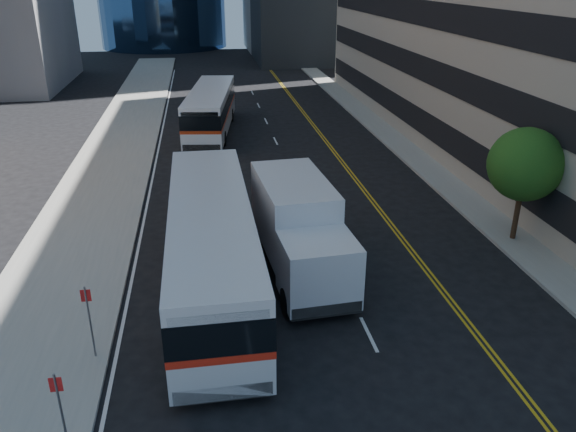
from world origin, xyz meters
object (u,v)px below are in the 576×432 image
object	(u,v)px
box_truck	(300,229)
bus_front	(212,244)
bus_rear	(211,109)
street_tree	(525,165)

from	to	relation	value
box_truck	bus_front	bearing A→B (deg)	-171.68
bus_front	box_truck	size ratio (longest dim) A/B	1.75
bus_front	bus_rear	xyz separation A→B (m)	(0.57, 23.39, -0.15)
street_tree	bus_front	distance (m)	13.85
street_tree	bus_rear	distance (m)	24.97
street_tree	bus_rear	bearing A→B (deg)	121.47
bus_front	bus_rear	distance (m)	23.39
street_tree	bus_rear	size ratio (longest dim) A/B	0.40
bus_rear	box_truck	world-z (taller)	box_truck
street_tree	bus_front	world-z (taller)	street_tree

